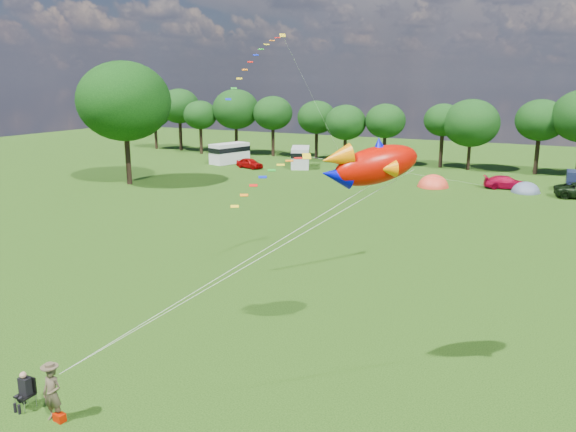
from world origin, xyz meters
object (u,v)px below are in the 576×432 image
at_px(car_b, 366,172).
at_px(kite_flyer, 52,394).
at_px(camp_chair, 26,386).
at_px(car_c, 507,182).
at_px(car_a, 250,163).
at_px(campervan_b, 300,157).
at_px(big_tree, 124,101).
at_px(tent_greyblue, 525,192).
at_px(campervan_a, 230,153).
at_px(tent_orange, 433,187).
at_px(fish_kite, 369,165).

distance_m(car_b, kite_flyer, 51.65).
bearing_deg(camp_chair, car_c, 78.07).
xyz_separation_m(car_a, kite_flyer, (22.84, -51.14, 0.32)).
distance_m(car_a, campervan_b, 6.76).
distance_m(big_tree, car_b, 28.44).
height_order(campervan_b, kite_flyer, campervan_b).
xyz_separation_m(big_tree, tent_greyblue, (39.65, 14.89, -9.00)).
height_order(campervan_a, tent_greyblue, campervan_a).
bearing_deg(tent_orange, tent_greyblue, 7.61).
relative_size(car_a, campervan_b, 0.68).
height_order(car_c, campervan_a, campervan_a).
relative_size(big_tree, car_b, 3.51).
bearing_deg(tent_orange, campervan_b, 162.28).
height_order(tent_orange, kite_flyer, kite_flyer).
xyz_separation_m(big_tree, car_a, (5.99, 15.93, -8.35)).
distance_m(big_tree, car_c, 41.78).
bearing_deg(tent_greyblue, campervan_b, 170.30).
bearing_deg(tent_greyblue, kite_flyer, -102.19).
distance_m(car_c, camp_chair, 52.27).
xyz_separation_m(car_c, tent_orange, (-7.17, -2.50, -0.65)).
bearing_deg(kite_flyer, tent_orange, 80.88).
height_order(car_c, campervan_b, campervan_b).
bearing_deg(kite_flyer, car_b, 90.39).
height_order(campervan_b, tent_orange, campervan_b).
bearing_deg(kite_flyer, car_c, 73.07).
xyz_separation_m(car_b, camp_chair, (5.35, -51.08, 0.16)).
xyz_separation_m(kite_flyer, camp_chair, (-1.49, 0.11, -0.15)).
bearing_deg(campervan_a, big_tree, -166.66).
distance_m(tent_orange, kite_flyer, 48.90).
bearing_deg(car_c, car_a, 74.26).
relative_size(campervan_b, kite_flyer, 2.97).
xyz_separation_m(car_c, kite_flyer, (-8.79, -51.36, 0.31)).
height_order(car_a, campervan_b, campervan_b).
relative_size(tent_orange, kite_flyer, 1.87).
xyz_separation_m(car_c, campervan_a, (-36.46, 2.49, 0.80)).
bearing_deg(tent_greyblue, car_b, 176.43).
bearing_deg(fish_kite, car_c, 50.02).
xyz_separation_m(car_b, kite_flyer, (6.84, -51.19, 0.32)).
bearing_deg(kite_flyer, tent_greyblue, 70.59).
bearing_deg(car_a, tent_greyblue, -76.60).
distance_m(big_tree, fish_kite, 46.30).
height_order(tent_greyblue, fish_kite, fish_kite).
bearing_deg(car_b, car_c, -111.38).
bearing_deg(tent_orange, kite_flyer, -91.90).
height_order(big_tree, tent_orange, big_tree).
height_order(car_b, campervan_b, campervan_b).
distance_m(big_tree, campervan_a, 20.14).
bearing_deg(car_c, tent_greyblue, -138.03).
relative_size(car_b, campervan_a, 0.63).
xyz_separation_m(big_tree, tent_orange, (30.45, 13.66, -9.00)).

